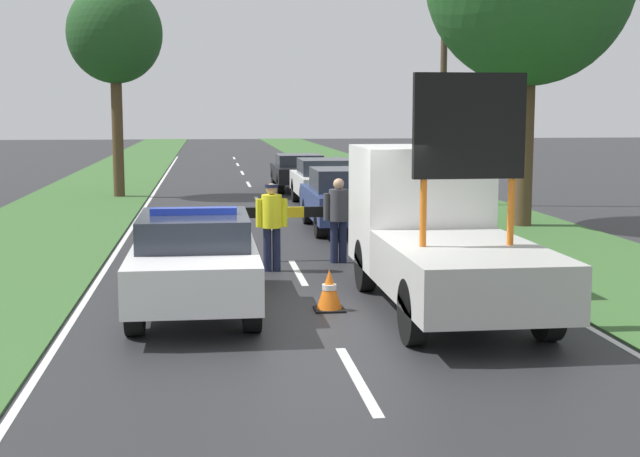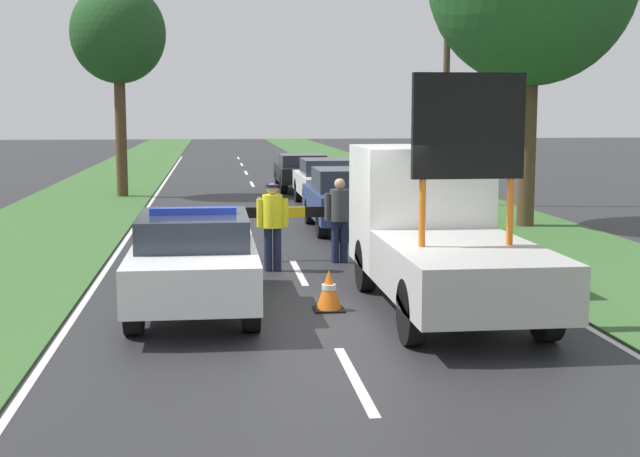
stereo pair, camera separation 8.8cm
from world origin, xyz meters
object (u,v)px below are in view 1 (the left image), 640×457
at_px(police_car, 195,259).
at_px(roadside_tree_near_left, 115,35).
at_px(queued_car_van_white, 325,181).
at_px(pedestrian_civilian, 339,213).
at_px(work_truck, 436,229).
at_px(queued_car_hatch_blue, 344,199).
at_px(queued_car_sedan_black, 299,171).
at_px(police_officer, 272,219).
at_px(traffic_cone_near_police, 329,290).
at_px(utility_pole, 444,61).
at_px(road_barrier, 304,215).
at_px(traffic_cone_centre_front, 201,248).

height_order(police_car, roadside_tree_near_left, roadside_tree_near_left).
relative_size(police_car, queued_car_van_white, 1.06).
distance_m(police_car, pedestrian_civilian, 4.71).
height_order(work_truck, pedestrian_civilian, work_truck).
relative_size(queued_car_hatch_blue, queued_car_sedan_black, 0.99).
bearing_deg(queued_car_van_white, queued_car_sedan_black, -87.41).
xyz_separation_m(pedestrian_civilian, queued_car_hatch_blue, (0.81, 4.69, -0.18)).
bearing_deg(police_officer, roadside_tree_near_left, -56.62).
distance_m(queued_car_van_white, roadside_tree_near_left, 8.89).
xyz_separation_m(police_officer, traffic_cone_near_police, (0.61, -3.35, -0.66)).
bearing_deg(pedestrian_civilian, queued_car_sedan_black, 79.17).
relative_size(queued_car_sedan_black, utility_pole, 0.49).
xyz_separation_m(work_truck, police_officer, (-2.28, 3.09, -0.19)).
height_order(police_car, queued_car_sedan_black, police_car).
distance_m(queued_car_hatch_blue, queued_car_van_white, 5.61).
height_order(police_car, road_barrier, police_car).
bearing_deg(road_barrier, roadside_tree_near_left, 108.82).
xyz_separation_m(traffic_cone_near_police, queued_car_van_white, (1.82, 14.40, 0.48)).
bearing_deg(traffic_cone_near_police, road_barrier, 88.64).
bearing_deg(utility_pole, police_car, -118.22).
bearing_deg(police_car, roadside_tree_near_left, 100.26).
bearing_deg(traffic_cone_centre_front, traffic_cone_near_police, -68.04).
relative_size(police_car, queued_car_hatch_blue, 1.09).
bearing_deg(queued_car_van_white, utility_pole, 174.82).
bearing_deg(police_officer, road_barrier, -104.16).
distance_m(road_barrier, pedestrian_civilian, 0.75).
bearing_deg(police_car, utility_pole, 63.10).
relative_size(work_truck, road_barrier, 1.54).
distance_m(queued_car_hatch_blue, roadside_tree_near_left, 12.18).
relative_size(pedestrian_civilian, traffic_cone_near_police, 2.68).
relative_size(road_barrier, queued_car_hatch_blue, 0.85).
bearing_deg(queued_car_van_white, road_barrier, 80.17).
relative_size(police_car, roadside_tree_near_left, 0.64).
bearing_deg(queued_car_van_white, police_car, 74.99).
bearing_deg(police_car, traffic_cone_centre_front, 90.72).
bearing_deg(traffic_cone_centre_front, work_truck, -51.45).
height_order(work_truck, utility_pole, utility_pole).
bearing_deg(queued_car_van_white, queued_car_hatch_blue, 87.26).
xyz_separation_m(road_barrier, traffic_cone_near_police, (-0.11, -4.51, -0.59)).
xyz_separation_m(police_car, utility_pole, (7.42, 13.82, 3.65)).
distance_m(police_car, queued_car_sedan_black, 19.94).
bearing_deg(police_car, work_truck, 1.45).
xyz_separation_m(police_car, roadside_tree_near_left, (-2.81, 17.85, 4.66)).
xyz_separation_m(road_barrier, traffic_cone_centre_front, (-2.03, 0.26, -0.65)).
bearing_deg(work_truck, police_car, 2.02).
bearing_deg(traffic_cone_centre_front, queued_car_van_white, 68.74).
bearing_deg(queued_car_sedan_black, roadside_tree_near_left, 15.64).
bearing_deg(pedestrian_civilian, police_car, -132.97).
bearing_deg(road_barrier, queued_car_van_white, 79.21).
xyz_separation_m(work_truck, traffic_cone_near_police, (-1.67, -0.26, -0.85)).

